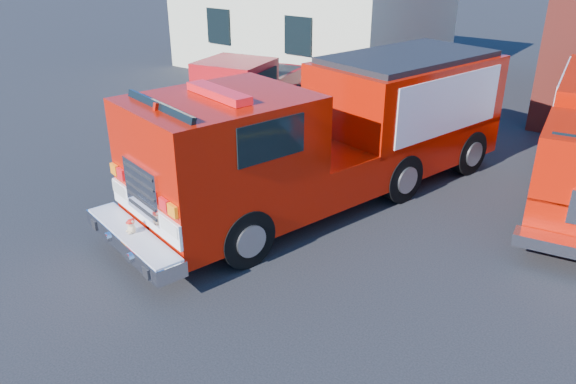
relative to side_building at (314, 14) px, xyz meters
The scene contains 4 objects.
ground 15.96m from the side_building, 55.30° to the right, with size 100.00×100.00×0.00m, color black.
side_building is the anchor object (origin of this frame).
fire_engine 14.19m from the side_building, 54.22° to the right, with size 4.96×9.98×2.97m.
pickup_truck 9.12m from the side_building, 70.59° to the right, with size 3.28×6.42×2.00m.
Camera 1 is at (5.34, -8.47, 5.47)m, focal length 35.00 mm.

